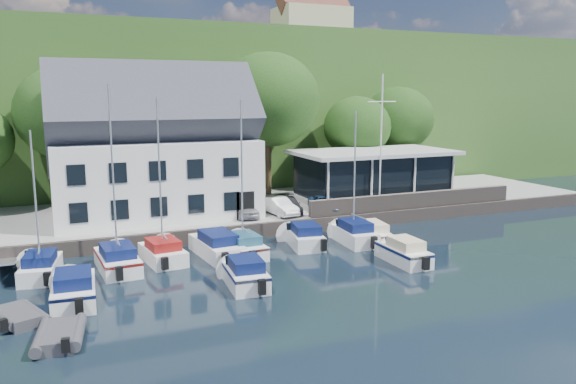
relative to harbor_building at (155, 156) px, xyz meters
name	(u,v)px	position (x,y,z in m)	size (l,w,h in m)	color
ground	(350,285)	(7.00, -16.50, -5.35)	(180.00, 180.00, 0.00)	black
quay	(244,211)	(7.00, 1.00, -4.85)	(60.00, 13.00, 1.00)	gray
quay_face	(273,229)	(7.00, -5.50, -4.85)	(60.00, 0.30, 1.00)	#5E524B
hillside	(149,106)	(7.00, 45.50, 2.65)	(160.00, 75.00, 16.00)	#2A4D1D
field_patch	(188,55)	(15.00, 53.50, 10.80)	(50.00, 30.00, 0.30)	#566733
farmhouse	(311,22)	(29.00, 35.50, 14.75)	(10.40, 7.00, 8.20)	#C1B195
harbor_building	(155,156)	(0.00, 0.00, 0.00)	(14.40, 8.20, 8.70)	white
club_pavilion	(373,175)	(18.00, -0.50, -2.30)	(13.20, 7.20, 4.10)	black
seawall	(415,200)	(19.00, -5.10, -3.75)	(18.00, 0.50, 1.20)	#5E524B
gangway	(7,273)	(-9.50, -7.50, -5.35)	(1.20, 6.00, 1.40)	silver
car_silver	(244,208)	(5.73, -3.01, -3.71)	(1.52, 3.77, 1.29)	#B8B8BD
car_white	(279,206)	(8.32, -3.38, -3.72)	(1.33, 3.80, 1.25)	silver
car_dgrey	(289,205)	(9.30, -2.93, -3.78)	(1.59, 3.90, 1.13)	#2D2C31
car_blue	(325,203)	(12.02, -3.40, -3.75)	(1.38, 3.49, 1.20)	#295080
flagpole	(381,142)	(16.39, -4.15, 0.76)	(2.46, 0.20, 10.23)	white
tree_1	(71,138)	(-5.42, 5.23, 1.11)	(7.99, 7.99, 10.92)	black
tree_2	(200,133)	(4.68, 5.32, 1.16)	(8.06, 8.06, 11.02)	black
tree_3	(268,124)	(10.68, 5.04, 1.82)	(9.03, 9.03, 12.34)	black
tree_4	(357,143)	(19.42, 4.85, -0.06)	(6.27, 6.27, 8.58)	black
tree_5	(398,135)	(24.64, 5.94, 0.38)	(6.93, 6.93, 9.47)	black
boat_r1_0	(35,199)	(-7.75, -8.90, -1.07)	(1.88, 5.65, 8.57)	white
boat_r1_1	(114,189)	(-3.80, -9.29, -0.73)	(2.14, 6.35, 9.24)	white
boat_r1_2	(160,189)	(-1.17, -8.65, -1.01)	(2.11, 5.48, 8.68)	white
boat_r1_3	(217,244)	(2.08, -8.70, -4.57)	(2.16, 7.15, 1.57)	white
boat_r1_4	(242,187)	(3.62, -9.09, -1.10)	(1.98, 5.94, 8.49)	white
boat_r1_5	(305,235)	(7.95, -8.69, -4.60)	(2.03, 5.54, 1.50)	white
boat_r1_6	(355,172)	(11.29, -9.18, -0.60)	(1.99, 6.18, 9.49)	white
boat_r1_7	(371,231)	(12.63, -9.24, -4.67)	(1.67, 6.09, 1.36)	white
boat_r2_0	(74,286)	(-6.24, -13.52, -4.57)	(2.11, 5.99, 1.56)	white
boat_r2_2	(245,271)	(1.96, -14.47, -4.58)	(1.97, 5.40, 1.53)	white
boat_r2_4	(403,250)	(11.79, -14.22, -4.60)	(1.77, 5.58, 1.50)	white
dinghy_0	(19,314)	(-8.53, -15.10, -5.00)	(1.83, 3.04, 0.71)	#39393E
dinghy_1	(60,333)	(-6.95, -17.97, -4.98)	(1.91, 3.18, 0.74)	#39393E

